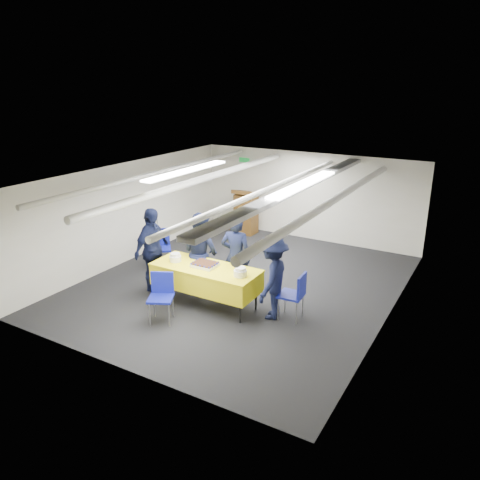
% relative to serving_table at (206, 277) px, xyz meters
% --- Properties ---
extents(ground, '(7.00, 7.00, 0.00)m').
position_rel_serving_table_xyz_m(ground, '(0.11, 1.14, -0.56)').
color(ground, black).
rests_on(ground, ground).
extents(room_shell, '(6.00, 7.00, 2.30)m').
position_rel_serving_table_xyz_m(room_shell, '(0.20, 1.55, 1.25)').
color(room_shell, silver).
rests_on(room_shell, ground).
extents(serving_table, '(2.06, 0.83, 0.77)m').
position_rel_serving_table_xyz_m(serving_table, '(0.00, 0.00, 0.00)').
color(serving_table, black).
rests_on(serving_table, ground).
extents(sheet_cake, '(0.46, 0.35, 0.08)m').
position_rel_serving_table_xyz_m(sheet_cake, '(-0.02, 0.01, 0.25)').
color(sheet_cake, white).
rests_on(sheet_cake, serving_table).
extents(plate_stack_left, '(0.22, 0.22, 0.16)m').
position_rel_serving_table_xyz_m(plate_stack_left, '(-0.66, -0.05, 0.28)').
color(plate_stack_left, white).
rests_on(plate_stack_left, serving_table).
extents(plate_stack_right, '(0.23, 0.23, 0.16)m').
position_rel_serving_table_xyz_m(plate_stack_right, '(0.77, -0.05, 0.29)').
color(plate_stack_right, white).
rests_on(plate_stack_right, serving_table).
extents(podium, '(0.62, 0.53, 1.25)m').
position_rel_serving_table_xyz_m(podium, '(-1.49, 4.18, 0.05)').
color(podium, brown).
rests_on(podium, ground).
extents(chair_near, '(0.56, 0.56, 0.87)m').
position_rel_serving_table_xyz_m(chair_near, '(-0.35, -0.87, -0.03)').
color(chair_near, gray).
rests_on(chair_near, ground).
extents(chair_right, '(0.45, 0.45, 0.87)m').
position_rel_serving_table_xyz_m(chair_right, '(1.68, 0.32, -0.03)').
color(chair_right, gray).
rests_on(chair_right, ground).
extents(chair_left, '(0.59, 0.59, 0.87)m').
position_rel_serving_table_xyz_m(chair_left, '(-1.96, 1.11, -0.03)').
color(chair_left, gray).
rests_on(chair_left, ground).
extents(sailor_a, '(0.67, 0.51, 1.67)m').
position_rel_serving_table_xyz_m(sailor_a, '(0.31, 0.58, 0.27)').
color(sailor_a, black).
rests_on(sailor_a, ground).
extents(sailor_b, '(0.90, 0.77, 1.63)m').
position_rel_serving_table_xyz_m(sailor_b, '(-0.45, 0.49, 0.25)').
color(sailor_b, black).
rests_on(sailor_b, ground).
extents(sailor_c, '(0.46, 1.02, 1.70)m').
position_rel_serving_table_xyz_m(sailor_c, '(-1.30, 0.04, 0.29)').
color(sailor_c, black).
rests_on(sailor_c, ground).
extents(sailor_d, '(0.71, 1.06, 1.53)m').
position_rel_serving_table_xyz_m(sailor_d, '(1.28, 0.19, 0.21)').
color(sailor_d, black).
rests_on(sailor_d, ground).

